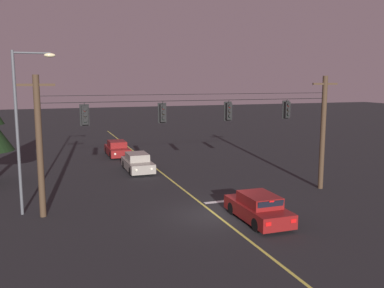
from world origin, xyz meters
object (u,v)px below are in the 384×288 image
at_px(car_oncoming_lead, 138,163).
at_px(street_lamp_corner, 23,118).
at_px(car_oncoming_trailing, 117,149).
at_px(traffic_light_left_inner, 163,113).
at_px(traffic_light_right_inner, 287,110).
at_px(traffic_light_leftmost, 85,115).
at_px(traffic_light_centre, 229,111).
at_px(car_waiting_near_lane, 258,208).

distance_m(car_oncoming_lead, street_lamp_corner, 12.14).
bearing_deg(car_oncoming_trailing, street_lamp_corner, -115.19).
distance_m(traffic_light_left_inner, car_oncoming_lead, 10.18).
xyz_separation_m(traffic_light_left_inner, traffic_light_right_inner, (7.85, 0.00, 0.00)).
relative_size(traffic_light_leftmost, car_oncoming_trailing, 0.28).
bearing_deg(traffic_light_right_inner, traffic_light_centre, 180.00).
relative_size(traffic_light_left_inner, car_oncoming_trailing, 0.28).
bearing_deg(street_lamp_corner, traffic_light_right_inner, -2.92).
height_order(traffic_light_left_inner, traffic_light_right_inner, same).
bearing_deg(traffic_light_leftmost, traffic_light_centre, 0.00).
bearing_deg(traffic_light_left_inner, traffic_light_centre, 0.00).
xyz_separation_m(traffic_light_leftmost, street_lamp_corner, (-3.00, 0.77, -0.14)).
height_order(traffic_light_leftmost, street_lamp_corner, street_lamp_corner).
bearing_deg(traffic_light_leftmost, car_oncoming_lead, 63.00).
bearing_deg(car_oncoming_lead, traffic_light_centre, -69.09).
bearing_deg(car_oncoming_trailing, traffic_light_right_inner, -64.49).
bearing_deg(car_oncoming_trailing, car_oncoming_lead, -87.03).
xyz_separation_m(traffic_light_leftmost, car_waiting_near_lane, (7.84, -4.27, -4.52)).
relative_size(traffic_light_centre, street_lamp_corner, 0.14).
relative_size(traffic_light_right_inner, car_oncoming_lead, 0.28).
bearing_deg(street_lamp_corner, car_waiting_near_lane, -24.91).
bearing_deg(traffic_light_centre, traffic_light_leftmost, 180.00).
bearing_deg(traffic_light_left_inner, traffic_light_leftmost, 180.00).
bearing_deg(car_oncoming_trailing, car_waiting_near_lane, -80.12).
relative_size(traffic_light_leftmost, car_oncoming_lead, 0.28).
relative_size(traffic_light_leftmost, car_waiting_near_lane, 0.28).
bearing_deg(street_lamp_corner, car_oncoming_trailing, 64.81).
bearing_deg(car_oncoming_trailing, traffic_light_left_inner, -90.37).
height_order(traffic_light_left_inner, street_lamp_corner, street_lamp_corner).
bearing_deg(traffic_light_right_inner, car_waiting_near_lane, -134.34).
bearing_deg(car_oncoming_lead, street_lamp_corner, -132.48).
bearing_deg(car_waiting_near_lane, street_lamp_corner, 155.09).
relative_size(traffic_light_leftmost, traffic_light_centre, 1.00).
bearing_deg(street_lamp_corner, car_oncoming_lead, 47.52).
distance_m(traffic_light_centre, car_oncoming_trailing, 17.29).
bearing_deg(car_oncoming_lead, traffic_light_left_inner, -92.99).
relative_size(car_waiting_near_lane, car_oncoming_lead, 0.98).
height_order(traffic_light_leftmost, car_oncoming_trailing, traffic_light_leftmost).
bearing_deg(street_lamp_corner, traffic_light_centre, -3.94).
xyz_separation_m(traffic_light_right_inner, car_oncoming_lead, (-7.38, 9.11, -4.52)).
bearing_deg(street_lamp_corner, traffic_light_left_inner, -6.10).
relative_size(traffic_light_centre, traffic_light_right_inner, 1.00).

